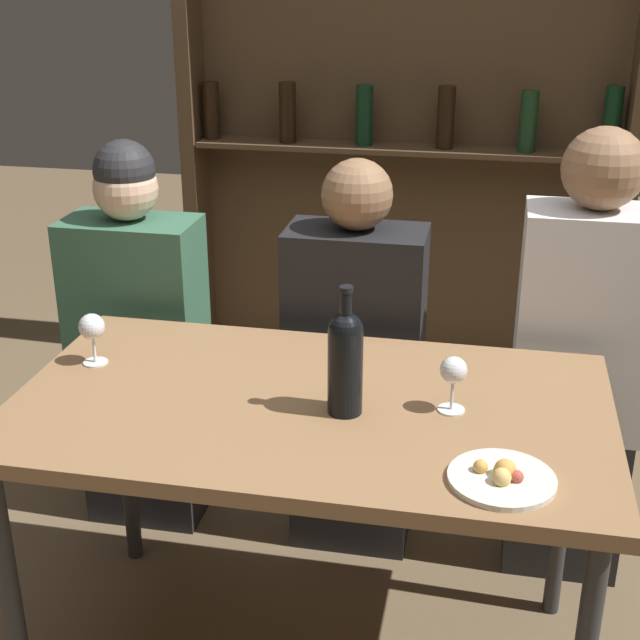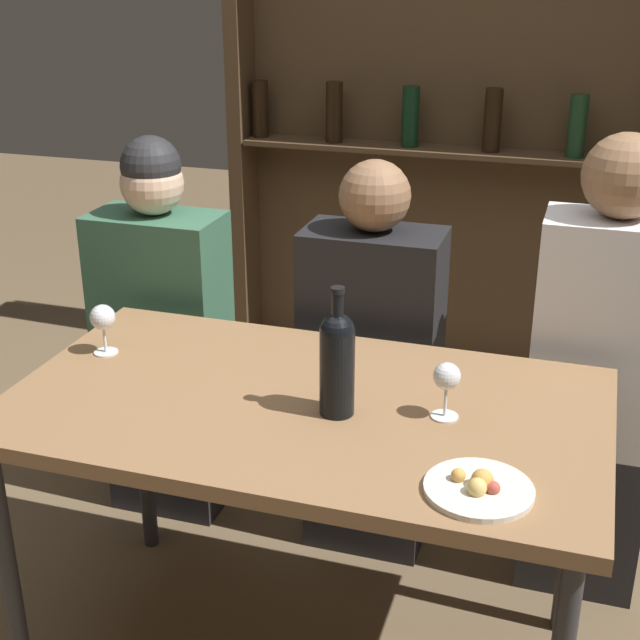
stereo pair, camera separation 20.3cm
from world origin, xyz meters
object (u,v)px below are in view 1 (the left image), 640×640
at_px(seated_person_right, 578,372).
at_px(seated_person_left, 139,348).
at_px(wine_glass_0, 453,373).
at_px(seated_person_center, 354,373).
at_px(wine_bottle, 345,358).
at_px(food_plate_0, 502,477).
at_px(wine_glass_1, 92,329).

bearing_deg(seated_person_right, seated_person_left, 180.00).
height_order(wine_glass_0, seated_person_center, seated_person_center).
bearing_deg(wine_bottle, wine_glass_0, 12.58).
bearing_deg(food_plate_0, seated_person_center, 117.05).
height_order(wine_glass_1, seated_person_left, seated_person_left).
bearing_deg(wine_bottle, food_plate_0, -32.54).
bearing_deg(seated_person_right, wine_bottle, -132.81).
xyz_separation_m(wine_glass_0, food_plate_0, (0.11, -0.27, -0.08)).
relative_size(wine_bottle, seated_person_center, 0.25).
xyz_separation_m(wine_glass_0, seated_person_center, (-0.30, 0.54, -0.29)).
bearing_deg(seated_person_center, wine_glass_0, -60.89).
height_order(wine_bottle, seated_person_right, seated_person_right).
xyz_separation_m(seated_person_center, seated_person_right, (0.62, -0.00, 0.06)).
distance_m(wine_glass_1, food_plate_0, 1.04).
bearing_deg(wine_glass_1, wine_bottle, -10.95).
distance_m(wine_glass_1, seated_person_left, 0.54).
bearing_deg(wine_glass_0, wine_bottle, -167.42).
height_order(wine_glass_0, wine_glass_1, same).
relative_size(wine_glass_1, seated_person_right, 0.10).
height_order(wine_glass_0, seated_person_right, seated_person_right).
relative_size(wine_bottle, seated_person_right, 0.23).
relative_size(wine_glass_1, food_plate_0, 0.62).
height_order(seated_person_left, seated_person_right, seated_person_right).
bearing_deg(wine_glass_0, food_plate_0, -67.35).
distance_m(wine_glass_0, wine_glass_1, 0.87).
bearing_deg(wine_glass_0, seated_person_center, 119.11).
xyz_separation_m(wine_bottle, seated_person_left, (-0.73, 0.59, -0.30)).
xyz_separation_m(seated_person_left, seated_person_center, (0.65, -0.00, -0.02)).
relative_size(wine_glass_0, seated_person_right, 0.10).
height_order(wine_bottle, wine_glass_0, wine_bottle).
xyz_separation_m(wine_glass_1, seated_person_center, (0.56, 0.47, -0.29)).
bearing_deg(food_plate_0, wine_bottle, 147.46).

